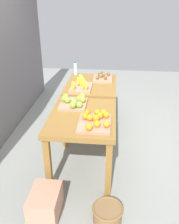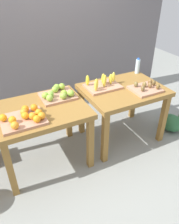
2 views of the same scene
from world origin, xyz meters
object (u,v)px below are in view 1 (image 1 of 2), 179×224
at_px(orange_bin, 95,120).
at_px(apple_bin, 74,102).
at_px(display_table_right, 91,90).
at_px(cardboard_produce_box, 45,203).
at_px(wicker_basket, 108,214).
at_px(watermelon_pile, 107,98).
at_px(display_table_left, 83,123).
at_px(banana_crate, 81,86).
at_px(kiwi_bin, 103,78).
at_px(water_bottle, 75,69).

distance_m(orange_bin, apple_bin, 0.57).
bearing_deg(apple_bin, display_table_right, -10.01).
bearing_deg(cardboard_produce_box, wicker_basket, -92.81).
bearing_deg(wicker_basket, watermelon_pile, 2.08).
xyz_separation_m(display_table_left, wicker_basket, (-0.83, -0.35, -0.57)).
bearing_deg(display_table_left, display_table_right, 0.00).
relative_size(banana_crate, kiwi_bin, 1.22).
xyz_separation_m(display_table_left, orange_bin, (-0.20, -0.17, 0.16)).
height_order(display_table_left, kiwi_bin, kiwi_bin).
xyz_separation_m(kiwi_bin, cardboard_produce_box, (-2.14, 0.47, -0.67)).
distance_m(banana_crate, water_bottle, 0.72).
relative_size(display_table_left, wicker_basket, 3.27).
height_order(apple_bin, cardboard_produce_box, apple_bin).
distance_m(water_bottle, cardboard_produce_box, 2.49).
height_order(apple_bin, watermelon_pile, apple_bin).
bearing_deg(apple_bin, display_table_left, -150.83).
bearing_deg(banana_crate, cardboard_produce_box, 174.40).
height_order(display_table_right, cardboard_produce_box, display_table_right).
bearing_deg(water_bottle, banana_crate, -164.60).
distance_m(display_table_left, water_bottle, 1.62).
distance_m(watermelon_pile, cardboard_produce_box, 2.90).
relative_size(banana_crate, cardboard_produce_box, 1.10).
bearing_deg(watermelon_pile, apple_bin, 167.44).
bearing_deg(wicker_basket, kiwi_bin, 4.64).
bearing_deg(water_bottle, wicker_basket, -164.28).
xyz_separation_m(kiwi_bin, wicker_basket, (-2.17, -0.18, -0.72)).
distance_m(display_table_left, kiwi_bin, 1.36).
relative_size(orange_bin, watermelon_pile, 0.64).
xyz_separation_m(apple_bin, kiwi_bin, (1.07, -0.32, -0.01)).
height_order(display_table_right, apple_bin, apple_bin).
bearing_deg(wicker_basket, cardboard_produce_box, 87.19).
xyz_separation_m(banana_crate, water_bottle, (0.70, 0.19, 0.06)).
height_order(display_table_right, banana_crate, banana_crate).
xyz_separation_m(display_table_left, display_table_right, (1.12, 0.00, 0.00)).
xyz_separation_m(banana_crate, wicker_basket, (-1.71, -0.49, -0.73)).
distance_m(display_table_left, wicker_basket, 1.07).
height_order(display_table_right, kiwi_bin, kiwi_bin).
height_order(watermelon_pile, wicker_basket, watermelon_pile).
xyz_separation_m(display_table_right, banana_crate, (-0.24, 0.14, 0.16)).
height_order(kiwi_bin, cardboard_produce_box, kiwi_bin).
bearing_deg(banana_crate, watermelon_pile, -18.10).
bearing_deg(banana_crate, kiwi_bin, -33.91).
xyz_separation_m(banana_crate, cardboard_produce_box, (-1.68, 0.16, -0.69)).
bearing_deg(kiwi_bin, display_table_left, 172.60).
distance_m(orange_bin, kiwi_bin, 1.54).
relative_size(orange_bin, cardboard_produce_box, 1.10).
distance_m(display_table_right, water_bottle, 0.60).
height_order(apple_bin, kiwi_bin, apple_bin).
bearing_deg(kiwi_bin, water_bottle, 64.83).
relative_size(orange_bin, water_bottle, 1.92).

